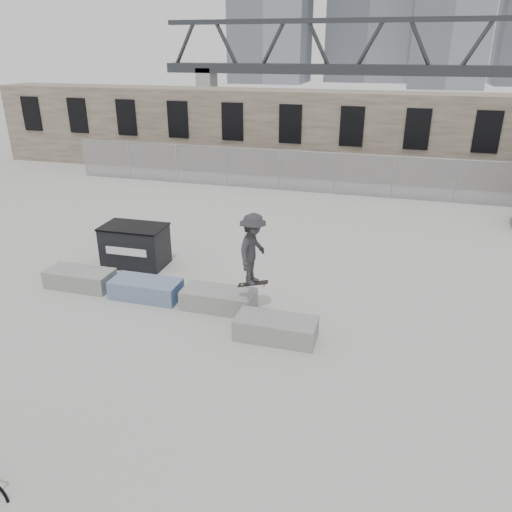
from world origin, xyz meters
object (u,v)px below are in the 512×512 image
(planter_center_right, at_px, (219,298))
(dumpster, at_px, (135,245))
(planter_far_left, at_px, (80,278))
(skateboarder, at_px, (253,249))
(planter_offset, at_px, (276,328))
(planter_center_left, at_px, (146,288))

(planter_center_right, relative_size, dumpster, 0.96)
(planter_center_right, xyz_separation_m, dumpster, (-3.62, 2.08, 0.39))
(planter_far_left, bearing_deg, planter_center_right, -1.63)
(skateboarder, bearing_deg, planter_center_right, 89.53)
(planter_center_right, distance_m, dumpster, 4.19)
(planter_far_left, relative_size, planter_center_right, 1.00)
(planter_far_left, xyz_separation_m, skateboarder, (5.47, -0.26, 1.62))
(planter_offset, relative_size, skateboarder, 0.99)
(dumpster, xyz_separation_m, skateboarder, (4.65, -2.21, 1.23))
(planter_offset, relative_size, dumpster, 0.96)
(planter_far_left, height_order, dumpster, dumpster)
(planter_offset, bearing_deg, planter_far_left, 169.26)
(planter_far_left, distance_m, skateboarder, 5.71)
(planter_far_left, distance_m, planter_center_right, 4.45)
(planter_offset, height_order, skateboarder, skateboarder)
(planter_far_left, distance_m, planter_center_left, 2.23)
(planter_offset, xyz_separation_m, skateboarder, (-0.86, 0.94, 1.62))
(dumpster, bearing_deg, planter_center_right, -30.98)
(planter_center_left, height_order, planter_offset, same)
(dumpster, bearing_deg, planter_offset, -30.95)
(planter_offset, bearing_deg, planter_center_left, 164.92)
(planter_center_left, height_order, planter_center_right, same)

